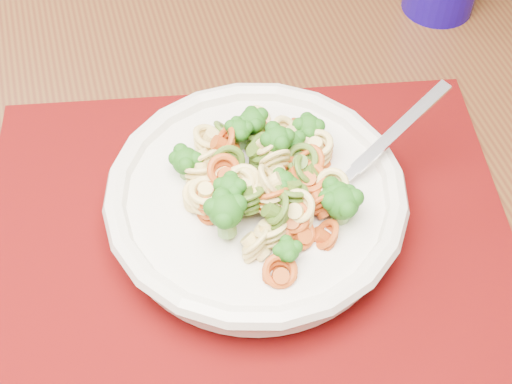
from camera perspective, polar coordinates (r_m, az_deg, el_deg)
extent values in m
cube|color=#513217|center=(0.67, -0.44, -1.63)|extent=(1.54, 1.10, 0.04)
cube|color=#570903|center=(0.63, -0.65, -3.80)|extent=(0.49, 0.39, 0.00)
cylinder|color=silver|center=(0.63, 0.00, -1.93)|extent=(0.11, 0.11, 0.01)
cylinder|color=silver|center=(0.62, 0.00, -0.90)|extent=(0.24, 0.24, 0.03)
torus|color=silver|center=(0.60, 0.00, -0.05)|extent=(0.26, 0.26, 0.02)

